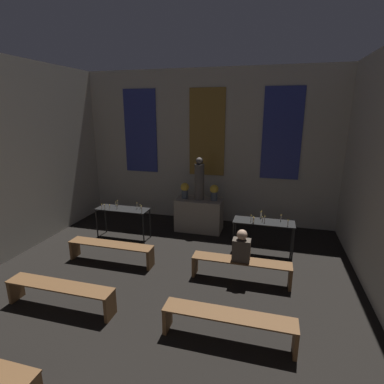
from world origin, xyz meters
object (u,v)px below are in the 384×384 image
at_px(flower_vase_left, 185,190).
at_px(pew_third_left, 60,291).
at_px(pew_third_right, 228,321).
at_px(pew_back_left, 111,249).
at_px(altar, 199,215).
at_px(statue, 199,180).
at_px(person_seated, 241,247).
at_px(flower_vase_right, 214,192).
at_px(candle_rack_left, 123,212).
at_px(candle_rack_right, 264,225).
at_px(pew_back_right, 241,266).

xyz_separation_m(flower_vase_left, pew_third_left, (-1.06, -4.21, -0.86)).
bearing_deg(pew_third_right, pew_back_left, 149.65).
distance_m(altar, pew_back_left, 2.88).
height_order(pew_third_left, pew_third_right, same).
bearing_deg(statue, person_seated, -58.78).
bearing_deg(person_seated, altar, 121.22).
height_order(flower_vase_right, candle_rack_left, flower_vase_right).
bearing_deg(altar, candle_rack_right, -30.59).
xyz_separation_m(flower_vase_right, pew_third_left, (-1.93, -4.21, -0.86)).
xyz_separation_m(flower_vase_right, candle_rack_right, (1.44, -1.11, -0.45)).
xyz_separation_m(statue, pew_third_left, (-1.50, -4.21, -1.17)).
bearing_deg(pew_third_left, statue, 70.44).
relative_size(candle_rack_left, pew_third_left, 0.71).
distance_m(candle_rack_left, candle_rack_right, 3.75).
xyz_separation_m(flower_vase_left, flower_vase_right, (0.87, 0.00, 0.00)).
bearing_deg(pew_third_left, person_seated, 30.40).
relative_size(flower_vase_right, pew_back_right, 0.23).
distance_m(pew_third_right, pew_back_left, 3.47).
xyz_separation_m(candle_rack_left, pew_back_left, (0.38, -1.35, -0.41)).
xyz_separation_m(altar, pew_third_left, (-1.50, -4.21, -0.13)).
xyz_separation_m(statue, flower_vase_right, (0.43, 0.00, -0.31)).
height_order(statue, candle_rack_left, statue).
bearing_deg(flower_vase_left, pew_back_right, -51.86).
bearing_deg(candle_rack_right, flower_vase_right, 142.43).
distance_m(flower_vase_left, pew_back_right, 3.24).
xyz_separation_m(flower_vase_right, person_seated, (1.06, -2.46, -0.45)).
bearing_deg(pew_back_right, flower_vase_left, 128.14).
bearing_deg(statue, altar, 0.00).
bearing_deg(flower_vase_right, pew_third_left, -114.63).
height_order(candle_rack_left, person_seated, person_seated).
relative_size(pew_third_right, pew_back_right, 1.00).
relative_size(pew_third_right, person_seated, 3.04).
xyz_separation_m(statue, pew_third_right, (1.50, -4.21, -1.17)).
height_order(flower_vase_left, pew_third_right, flower_vase_left).
distance_m(flower_vase_left, pew_third_right, 4.71).
distance_m(pew_third_left, pew_back_left, 1.75).
relative_size(flower_vase_left, pew_back_left, 0.23).
bearing_deg(candle_rack_right, pew_back_right, -105.69).
distance_m(statue, pew_third_left, 4.62).
bearing_deg(person_seated, candle_rack_left, 158.16).
distance_m(flower_vase_right, candle_rack_left, 2.60).
distance_m(flower_vase_right, pew_third_left, 4.71).
distance_m(statue, flower_vase_right, 0.53).
height_order(altar, pew_back_right, altar).
xyz_separation_m(pew_third_right, pew_back_left, (-2.99, 1.75, 0.00)).
bearing_deg(candle_rack_left, person_seated, -21.84).
distance_m(flower_vase_right, candle_rack_right, 1.87).
height_order(candle_rack_right, person_seated, person_seated).
xyz_separation_m(altar, statue, (0.00, 0.00, 1.04)).
distance_m(flower_vase_left, candle_rack_left, 1.88).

